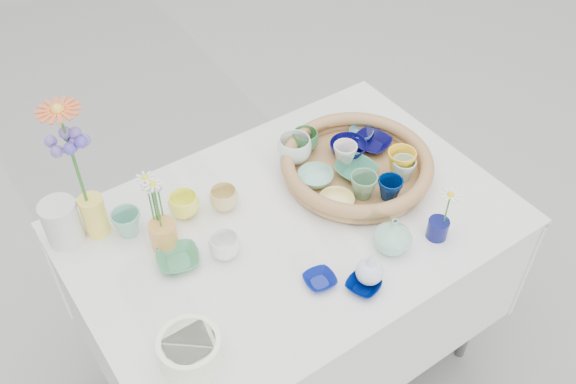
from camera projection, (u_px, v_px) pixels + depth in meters
ground at (291, 360)px, 2.41m from camera, size 80.00×80.00×0.00m
display_table at (291, 360)px, 2.41m from camera, size 1.26×0.86×0.77m
wicker_tray at (356, 166)px, 1.99m from camera, size 0.47×0.47×0.08m
tray_ceramic_0 at (348, 148)px, 2.05m from camera, size 0.15×0.15×0.04m
tray_ceramic_1 at (371, 143)px, 2.08m from camera, size 0.15×0.15×0.03m
tray_ceramic_2 at (401, 163)px, 1.97m from camera, size 0.12×0.12×0.08m
tray_ceramic_3 at (356, 170)px, 1.98m from camera, size 0.14×0.14×0.03m
tray_ceramic_4 at (363, 186)px, 1.90m from camera, size 0.09×0.09×0.08m
tray_ceramic_5 at (315, 178)px, 1.96m from camera, size 0.13×0.13×0.03m
tray_ceramic_6 at (295, 149)px, 2.01m from camera, size 0.13×0.13×0.08m
tray_ceramic_7 at (345, 154)px, 2.01m from camera, size 0.10×0.10×0.07m
tray_ceramic_8 at (361, 134)px, 2.11m from camera, size 0.08×0.08×0.02m
tray_ceramic_9 at (390, 189)px, 1.89m from camera, size 0.10×0.10×0.07m
tray_ceramic_10 at (336, 202)px, 1.88m from camera, size 0.12×0.12×0.03m
tray_ceramic_11 at (403, 169)px, 1.96m from camera, size 0.08×0.08×0.07m
tray_ceramic_12 at (305, 141)px, 2.05m from camera, size 0.11×0.11×0.07m
loose_ceramic_0 at (184, 205)px, 1.87m from camera, size 0.09×0.09×0.07m
loose_ceramic_1 at (224, 199)px, 1.89m from camera, size 0.09×0.09×0.07m
loose_ceramic_2 at (178, 259)px, 1.75m from camera, size 0.15×0.15×0.03m
loose_ceramic_3 at (225, 246)px, 1.76m from camera, size 0.11×0.11×0.07m
loose_ceramic_4 at (320, 280)px, 1.71m from camera, size 0.09×0.09×0.02m
loose_ceramic_5 at (127, 223)px, 1.81m from camera, size 0.09×0.09×0.08m
loose_ceramic_6 at (363, 285)px, 1.69m from camera, size 0.11×0.11×0.02m
fluted_bowl at (190, 350)px, 1.52m from camera, size 0.20×0.20×0.08m
bud_vase_paleblue at (370, 267)px, 1.68m from camera, size 0.09×0.09×0.11m
bud_vase_seafoam at (393, 235)px, 1.76m from camera, size 0.12×0.12×0.11m
bud_vase_cobalt at (438, 229)px, 1.81m from camera, size 0.08×0.08×0.06m
single_daisy at (447, 208)px, 1.75m from camera, size 0.07×0.07×0.12m
tall_vase_yellow at (95, 216)px, 1.80m from camera, size 0.09×0.09×0.13m
gerbera at (73, 158)px, 1.64m from camera, size 0.13×0.13×0.33m
hydrangea at (78, 172)px, 1.68m from camera, size 0.10×0.10×0.28m
white_pitcher at (62, 223)px, 1.78m from camera, size 0.16×0.12×0.14m
daisy_cup at (164, 235)px, 1.78m from camera, size 0.09×0.09×0.08m
daisy_posy at (155, 201)px, 1.70m from camera, size 0.10×0.10×0.16m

